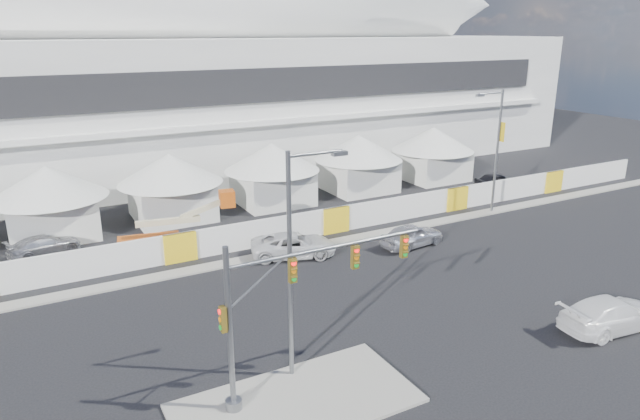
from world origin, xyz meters
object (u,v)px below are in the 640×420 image
pickup_curb (294,245)px  traffic_mast (277,310)px  streetlight_median (295,251)px  pickup_near (611,314)px  streetlight_curb (496,143)px  lot_car_c (44,245)px  sedan_silver (412,235)px  lot_car_b (497,180)px  boom_lift (160,238)px

pickup_curb → traffic_mast: bearing=170.7°
streetlight_median → pickup_curb: bearing=64.5°
pickup_near → streetlight_median: streetlight_median is taller
pickup_near → streetlight_curb: size_ratio=0.58×
streetlight_median → lot_car_c: bearing=112.8°
lot_car_c → traffic_mast: bearing=-176.2°
pickup_near → streetlight_curb: 20.39m
sedan_silver → streetlight_curb: (10.66, 3.18, 5.14)m
traffic_mast → pickup_curb: bearing=61.6°
pickup_curb → streetlight_median: (-6.06, -12.74, 5.17)m
lot_car_b → lot_car_c: (-40.26, 2.09, -0.06)m
lot_car_c → streetlight_median: 23.63m
sedan_silver → pickup_curb: sedan_silver is taller
pickup_curb → lot_car_b: size_ratio=1.32×
sedan_silver → traffic_mast: 19.78m
pickup_near → lot_car_b: (15.18, 23.20, -0.11)m
pickup_near → streetlight_median: (-16.14, 4.06, 5.12)m
streetlight_curb → pickup_curb: bearing=-177.5°
sedan_silver → pickup_curb: 8.61m
pickup_near → lot_car_c: size_ratio=1.25×
traffic_mast → streetlight_curb: bearing=29.1°
boom_lift → sedan_silver: bearing=-14.0°
streetlight_curb → streetlight_median: bearing=-151.5°
traffic_mast → pickup_near: bearing=-9.6°
traffic_mast → boom_lift: bearing=91.1°
pickup_near → lot_car_c: bearing=50.0°
sedan_silver → boom_lift: boom_lift is taller
sedan_silver → lot_car_b: bearing=-68.8°
streetlight_median → streetlight_curb: streetlight_median is taller
traffic_mast → streetlight_median: bearing=38.0°
pickup_curb → boom_lift: boom_lift is taller
lot_car_b → streetlight_median: bearing=128.5°
lot_car_b → lot_car_c: 40.32m
pickup_near → lot_car_c: 35.62m
sedan_silver → boom_lift: size_ratio=0.59×
pickup_curb → lot_car_b: (25.26, 6.40, -0.06)m
lot_car_c → streetlight_curb: size_ratio=0.46×
traffic_mast → streetlight_median: size_ratio=0.92×
traffic_mast → lot_car_b: bearing=31.7°
sedan_silver → streetlight_curb: streetlight_curb is taller
pickup_near → pickup_curb: bearing=36.2°
pickup_near → boom_lift: 28.23m
boom_lift → lot_car_c: bearing=164.7°
lot_car_c → traffic_mast: 23.81m
lot_car_b → traffic_mast: size_ratio=0.48×
boom_lift → lot_car_b: bearing=12.9°
pickup_near → traffic_mast: (-17.56, 2.96, 3.23)m
traffic_mast → lot_car_c: bearing=108.6°
pickup_curb → traffic_mast: traffic_mast is taller
streetlight_curb → lot_car_c: bearing=167.3°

